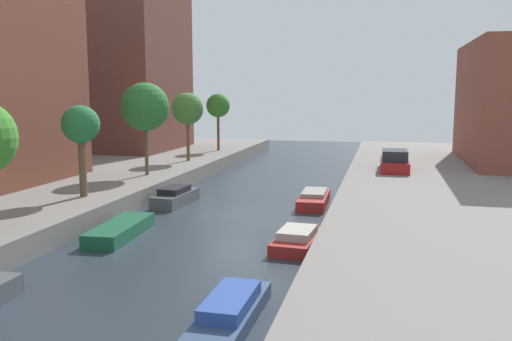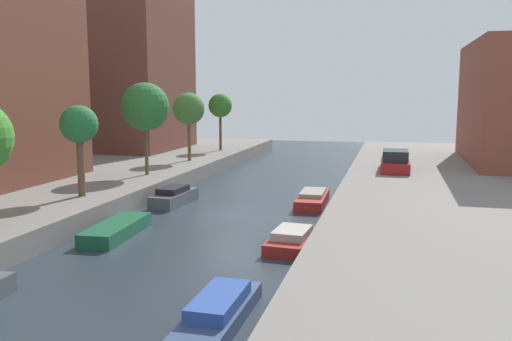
% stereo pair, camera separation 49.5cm
% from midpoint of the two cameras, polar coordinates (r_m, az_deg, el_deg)
% --- Properties ---
extents(ground_plane, '(84.00, 84.00, 0.00)m').
position_cam_midpoint_polar(ground_plane, '(26.98, -3.04, -4.70)').
color(ground_plane, '#28333D').
extents(street_tree_2, '(1.83, 1.83, 4.45)m').
position_cam_midpoint_polar(street_tree_2, '(27.37, -18.59, 4.42)').
color(street_tree_2, brown).
rests_on(street_tree_2, quay_left).
extents(street_tree_3, '(2.95, 2.95, 5.66)m').
position_cam_midpoint_polar(street_tree_3, '(33.69, -12.09, 6.60)').
color(street_tree_3, brown).
rests_on(street_tree_3, quay_left).
extents(street_tree_4, '(2.36, 2.36, 5.05)m').
position_cam_midpoint_polar(street_tree_4, '(40.34, -7.63, 6.47)').
color(street_tree_4, brown).
rests_on(street_tree_4, quay_left).
extents(street_tree_5, '(2.06, 2.06, 4.96)m').
position_cam_midpoint_polar(street_tree_5, '(47.44, -4.35, 6.83)').
color(street_tree_5, brown).
rests_on(street_tree_5, quay_left).
extents(parked_car, '(1.84, 4.47, 1.38)m').
position_cam_midpoint_polar(parked_car, '(36.11, 14.08, 0.89)').
color(parked_car, maroon).
rests_on(parked_car, quay_right).
extents(moored_boat_left_2, '(1.71, 4.47, 0.57)m').
position_cam_midpoint_polar(moored_boat_left_2, '(23.66, -14.79, -6.10)').
color(moored_boat_left_2, '#195638').
rests_on(moored_boat_left_2, ground_plane).
extents(moored_boat_left_3, '(1.53, 3.66, 1.00)m').
position_cam_midpoint_polar(moored_boat_left_3, '(29.61, -9.04, -2.78)').
color(moored_boat_left_3, '#4C5156').
rests_on(moored_boat_left_3, ground_plane).
extents(moored_boat_right_1, '(1.29, 4.58, 0.81)m').
position_cam_midpoint_polar(moored_boat_right_1, '(14.56, -3.84, -14.83)').
color(moored_boat_right_1, '#33476B').
rests_on(moored_boat_right_1, ground_plane).
extents(moored_boat_right_2, '(1.73, 3.49, 0.77)m').
position_cam_midpoint_polar(moored_boat_right_2, '(21.38, 3.74, -7.28)').
color(moored_boat_right_2, maroon).
rests_on(moored_boat_right_2, ground_plane).
extents(moored_boat_right_3, '(1.54, 4.39, 0.78)m').
position_cam_midpoint_polar(moored_boat_right_3, '(29.32, 5.70, -3.00)').
color(moored_boat_right_3, maroon).
rests_on(moored_boat_right_3, ground_plane).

